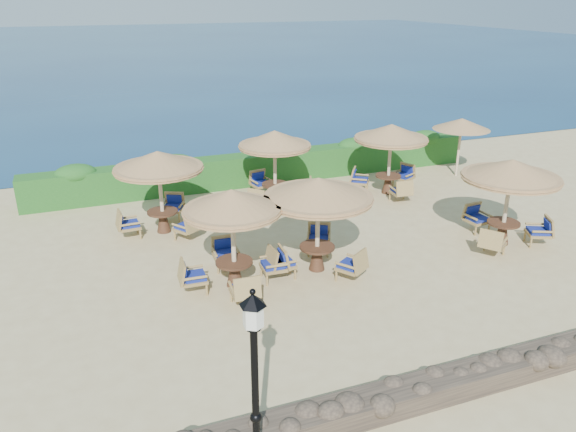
% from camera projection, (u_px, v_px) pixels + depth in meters
% --- Properties ---
extents(ground, '(120.00, 120.00, 0.00)m').
position_uv_depth(ground, '(342.00, 255.00, 16.33)').
color(ground, tan).
rests_on(ground, ground).
extents(sea, '(160.00, 160.00, 0.00)m').
position_uv_depth(sea, '(118.00, 48.00, 77.06)').
color(sea, '#0C284E').
rests_on(sea, ground).
extents(hedge, '(18.00, 0.90, 1.20)m').
position_uv_depth(hedge, '(263.00, 168.00, 22.35)').
color(hedge, '#184C18').
rests_on(hedge, ground).
extents(stone_wall, '(15.00, 0.65, 0.44)m').
position_uv_depth(stone_wall, '(483.00, 375.00, 10.87)').
color(stone_wall, brown).
rests_on(stone_wall, ground).
extents(lamp_post, '(0.44, 0.44, 3.31)m').
position_uv_depth(lamp_post, '(255.00, 398.00, 8.26)').
color(lamp_post, black).
rests_on(lamp_post, ground).
extents(extra_parasol, '(2.30, 2.30, 2.41)m').
position_uv_depth(extra_parasol, '(462.00, 124.00, 22.62)').
color(extra_parasol, beige).
rests_on(extra_parasol, ground).
extents(cafe_set_0, '(2.83, 2.83, 2.65)m').
position_uv_depth(cafe_set_0, '(233.00, 224.00, 13.99)').
color(cafe_set_0, beige).
rests_on(cafe_set_0, ground).
extents(cafe_set_1, '(2.94, 2.94, 2.65)m').
position_uv_depth(cafe_set_1, '(318.00, 203.00, 14.77)').
color(cafe_set_1, beige).
rests_on(cafe_set_1, ground).
extents(cafe_set_2, '(2.86, 2.86, 2.65)m').
position_uv_depth(cafe_set_2, '(510.00, 183.00, 16.37)').
color(cafe_set_2, beige).
rests_on(cafe_set_2, ground).
extents(cafe_set_3, '(2.80, 2.79, 2.65)m').
position_uv_depth(cafe_set_3, '(159.00, 175.00, 17.22)').
color(cafe_set_3, beige).
rests_on(cafe_set_3, ground).
extents(cafe_set_4, '(2.73, 2.73, 2.65)m').
position_uv_depth(cafe_set_4, '(275.00, 153.00, 19.76)').
color(cafe_set_4, beige).
rests_on(cafe_set_4, ground).
extents(cafe_set_5, '(2.78, 2.79, 2.65)m').
position_uv_depth(cafe_set_5, '(391.00, 144.00, 20.68)').
color(cafe_set_5, beige).
rests_on(cafe_set_5, ground).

